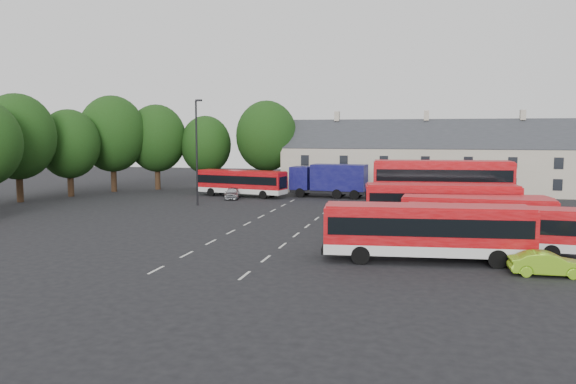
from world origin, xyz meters
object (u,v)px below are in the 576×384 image
at_px(bus_dd_south, 442,184).
at_px(lamppost, 197,149).
at_px(box_truck, 330,179).
at_px(silver_car, 233,193).
at_px(bus_row_a, 426,228).
at_px(lime_car, 547,264).

height_order(bus_dd_south, lamppost, lamppost).
xyz_separation_m(bus_dd_south, lamppost, (-23.89, 1.48, 2.91)).
distance_m(box_truck, silver_car, 11.19).
xyz_separation_m(bus_row_a, silver_car, (-21.02, 26.71, -1.31)).
bearing_deg(silver_car, lamppost, -115.98).
bearing_deg(lime_car, silver_car, 40.68).
relative_size(silver_car, lamppost, 0.36).
bearing_deg(lamppost, bus_dd_south, -3.55).
distance_m(bus_dd_south, box_truck, 16.89).
xyz_separation_m(silver_car, lime_car, (27.13, -28.51, -0.03)).
relative_size(bus_dd_south, box_truck, 1.38).
bearing_deg(bus_row_a, silver_car, 122.16).
xyz_separation_m(box_truck, silver_car, (-10.33, -4.03, -1.48)).
bearing_deg(lamppost, lime_car, -37.75).
distance_m(bus_dd_south, lime_car, 21.36).
relative_size(bus_row_a, lime_car, 3.11).
bearing_deg(silver_car, bus_row_a, -64.13).
bearing_deg(box_truck, lime_car, -57.78).
xyz_separation_m(bus_row_a, box_truck, (-10.69, 30.74, 0.17)).
bearing_deg(bus_dd_south, silver_car, 155.63).
xyz_separation_m(silver_car, lamppost, (-1.54, -6.32, 5.05)).
distance_m(box_truck, lime_car, 36.66).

